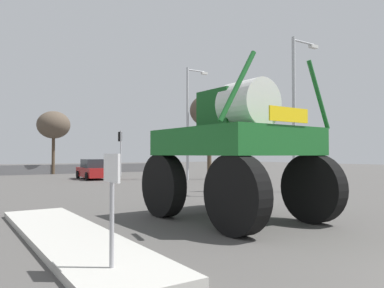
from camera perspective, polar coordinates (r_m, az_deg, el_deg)
The scene contains 12 objects.
ground_plane at distance 20.46m, azimuth -14.33°, elevation -6.83°, with size 120.00×120.00×0.00m, color #4C4947.
median_island at distance 8.82m, azimuth -18.32°, elevation -13.33°, with size 1.68×8.14×0.15m, color #B2AFA8.
lane_arrow_sign at distance 5.87m, azimuth -12.24°, elevation -6.77°, with size 0.07×0.60×1.74m.
oversize_sprayer at distance 10.75m, azimuth 6.65°, elevation -0.79°, with size 4.04×5.26×4.43m.
sedan_ahead at distance 29.23m, azimuth -14.87°, elevation -3.84°, with size 2.04×4.18×1.52m.
traffic_signal_near_right at distance 16.81m, azimuth 5.87°, elevation 1.55°, with size 0.24×0.54×3.84m.
traffic_signal_far_right at distance 33.26m, azimuth -10.99°, elevation 0.18°, with size 0.24×0.55×3.97m.
streetlight_near_right at distance 19.48m, azimuth 15.68°, elevation 5.73°, with size 1.87×0.24×7.81m.
streetlight_far_right at distance 27.46m, azimuth -0.45°, elevation 4.08°, with size 1.85×0.24×8.31m.
bare_tree_right at distance 28.20m, azimuth 2.67°, elevation 5.04°, with size 2.95×2.95×6.46m.
bare_tree_far_center at distance 37.87m, azimuth -20.51°, elevation 2.72°, with size 3.08×3.08×6.02m.
roadside_barrier at distance 37.58m, azimuth -23.13°, elevation -3.66°, with size 28.79×0.24×0.90m, color #59595B.
Camera 1 is at (-6.62, -1.26, 1.88)m, focal length 34.68 mm.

